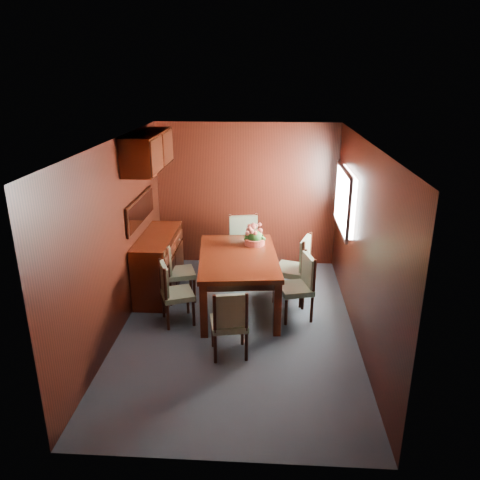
# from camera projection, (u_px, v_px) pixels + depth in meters

# --- Properties ---
(ground) EXTENTS (4.50, 4.50, 0.00)m
(ground) POSITION_uv_depth(u_px,v_px,m) (238.00, 327.00, 6.13)
(ground) COLOR #323C44
(ground) RESTS_ON ground
(room_shell) EXTENTS (3.06, 4.52, 2.41)m
(room_shell) POSITION_uv_depth(u_px,v_px,m) (231.00, 200.00, 5.89)
(room_shell) COLOR black
(room_shell) RESTS_ON ground
(sideboard) EXTENTS (0.48, 1.40, 0.90)m
(sideboard) POSITION_uv_depth(u_px,v_px,m) (159.00, 264.00, 6.99)
(sideboard) COLOR black
(sideboard) RESTS_ON ground
(dining_table) EXTENTS (1.22, 1.78, 0.79)m
(dining_table) POSITION_uv_depth(u_px,v_px,m) (238.00, 263.00, 6.43)
(dining_table) COLOR black
(dining_table) RESTS_ON ground
(chair_left_near) EXTENTS (0.51, 0.52, 0.86)m
(chair_left_near) POSITION_uv_depth(u_px,v_px,m) (172.00, 290.00, 6.09)
(chair_left_near) COLOR black
(chair_left_near) RESTS_ON ground
(chair_left_far) EXTENTS (0.51, 0.52, 0.88)m
(chair_left_far) POSITION_uv_depth(u_px,v_px,m) (175.00, 268.00, 6.73)
(chair_left_far) COLOR black
(chair_left_far) RESTS_ON ground
(chair_right_near) EXTENTS (0.50, 0.52, 0.90)m
(chair_right_near) POSITION_uv_depth(u_px,v_px,m) (301.00, 283.00, 6.23)
(chair_right_near) COLOR black
(chair_right_near) RESTS_ON ground
(chair_right_far) EXTENTS (0.57, 0.59, 0.99)m
(chair_right_far) POSITION_uv_depth(u_px,v_px,m) (297.00, 265.00, 6.68)
(chair_right_far) COLOR black
(chair_right_far) RESTS_ON ground
(chair_head) EXTENTS (0.48, 0.46, 0.87)m
(chair_head) POSITION_uv_depth(u_px,v_px,m) (230.00, 320.00, 5.33)
(chair_head) COLOR black
(chair_head) RESTS_ON ground
(chair_foot) EXTENTS (0.57, 0.56, 1.03)m
(chair_foot) POSITION_uv_depth(u_px,v_px,m) (244.00, 244.00, 7.43)
(chair_foot) COLOR black
(chair_foot) RESTS_ON ground
(flower_centerpiece) EXTENTS (0.31, 0.31, 0.31)m
(flower_centerpiece) POSITION_uv_depth(u_px,v_px,m) (255.00, 235.00, 6.74)
(flower_centerpiece) COLOR #C8503D
(flower_centerpiece) RESTS_ON dining_table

